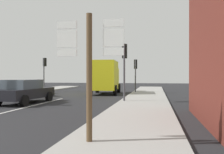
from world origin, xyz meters
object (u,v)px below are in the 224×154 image
delivery_truck (105,76)px  route_sign_post (89,67)px  traffic_light_far_right (136,68)px  traffic_light_far_left (45,67)px  traffic_light_near_right (124,59)px  sedan_far (25,91)px

delivery_truck → route_sign_post: size_ratio=1.60×
traffic_light_far_right → traffic_light_far_left: bearing=176.3°
delivery_truck → traffic_light_near_right: traffic_light_near_right is taller
traffic_light_near_right → traffic_light_far_left: size_ratio=1.03×
traffic_light_far_right → sedan_far: bearing=-122.0°
traffic_light_near_right → traffic_light_far_left: traffic_light_near_right is taller
delivery_truck → route_sign_post: (3.11, -16.04, 0.26)m
delivery_truck → traffic_light_near_right: size_ratio=1.38×
sedan_far → delivery_truck: (3.32, 8.17, 0.89)m
traffic_light_far_left → traffic_light_near_right: bearing=-41.7°
sedan_far → route_sign_post: (6.43, -7.87, 1.15)m
sedan_far → route_sign_post: 10.23m
delivery_truck → traffic_light_far_left: bearing=163.4°
delivery_truck → traffic_light_far_left: traffic_light_far_left is taller
delivery_truck → traffic_light_near_right: 7.26m
sedan_far → delivery_truck: bearing=67.9°
sedan_far → traffic_light_far_left: 11.15m
route_sign_post → traffic_light_far_left: 20.88m
traffic_light_near_right → traffic_light_far_left: (-9.86, 8.77, -0.07)m
traffic_light_far_right → traffic_light_near_right: bearing=-90.0°
traffic_light_near_right → traffic_light_far_right: bearing=90.0°
sedan_far → route_sign_post: size_ratio=1.35×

